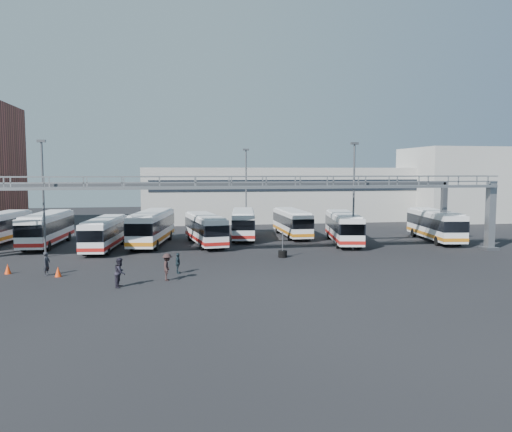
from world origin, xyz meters
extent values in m
plane|color=black|center=(0.00, 0.00, 0.00)|extent=(140.00, 140.00, 0.00)
cube|color=gray|center=(25.00, 5.00, 3.30)|extent=(0.70, 0.70, 6.60)
cube|color=#4C4F54|center=(25.00, 5.00, 0.12)|extent=(1.40, 1.40, 0.25)
cube|color=gray|center=(0.00, 5.00, 6.10)|extent=(50.00, 1.80, 0.22)
cube|color=gray|center=(0.00, 4.15, 7.05)|extent=(50.00, 0.10, 0.10)
cube|color=gray|center=(0.00, 5.85, 7.05)|extent=(50.00, 0.10, 0.10)
cube|color=#4C4F54|center=(0.00, 9.00, 6.30)|extent=(45.00, 0.50, 0.35)
cube|color=#9E9E99|center=(12.00, 38.00, 4.00)|extent=(42.00, 14.00, 8.00)
cube|color=#B2B2AD|center=(38.00, 32.00, 5.50)|extent=(14.00, 12.00, 11.00)
cylinder|color=#4C4F54|center=(-16.00, 8.00, 5.00)|extent=(0.18, 0.18, 10.00)
cube|color=#4C4F54|center=(-16.00, 8.00, 10.10)|extent=(0.70, 0.35, 0.22)
cylinder|color=#4C4F54|center=(12.00, 7.00, 5.00)|extent=(0.18, 0.18, 10.00)
cube|color=#4C4F54|center=(12.00, 7.00, 10.10)|extent=(0.70, 0.35, 0.22)
cylinder|color=#4C4F54|center=(4.00, 22.00, 5.00)|extent=(0.18, 0.18, 10.00)
cube|color=#4C4F54|center=(4.00, 22.00, 10.10)|extent=(0.70, 0.35, 0.22)
cylinder|color=black|center=(-23.06, 20.24, 0.48)|extent=(0.43, 0.99, 0.96)
cylinder|color=black|center=(-20.92, 19.91, 0.48)|extent=(0.43, 0.99, 0.96)
cube|color=silver|center=(-17.37, 14.74, 1.81)|extent=(3.27, 11.05, 2.73)
cube|color=black|center=(-17.37, 14.74, 2.13)|extent=(3.34, 11.12, 1.09)
cube|color=#AA1815|center=(-17.37, 14.74, 0.84)|extent=(3.32, 11.11, 0.35)
cube|color=silver|center=(-17.37, 14.74, 3.25)|extent=(2.94, 9.95, 0.16)
cylinder|color=black|center=(-18.74, 11.34, 0.50)|extent=(0.37, 1.01, 0.99)
cylinder|color=black|center=(-16.51, 11.18, 0.50)|extent=(0.37, 1.01, 0.99)
cylinder|color=black|center=(-18.22, 18.30, 0.50)|extent=(0.37, 1.01, 0.99)
cylinder|color=black|center=(-15.99, 18.14, 0.50)|extent=(0.37, 1.01, 0.99)
cube|color=silver|center=(-11.36, 11.13, 1.65)|extent=(3.41, 10.16, 2.49)
cube|color=black|center=(-11.36, 11.13, 1.95)|extent=(3.48, 10.22, 1.00)
cube|color=#AA1815|center=(-11.36, 11.13, 0.77)|extent=(3.46, 10.21, 0.32)
cube|color=silver|center=(-11.36, 11.13, 2.97)|extent=(3.07, 9.14, 0.14)
cylinder|color=black|center=(-12.74, 8.09, 0.45)|extent=(0.38, 0.93, 0.91)
cylinder|color=black|center=(-10.72, 7.85, 0.45)|extent=(0.38, 0.93, 0.91)
cylinder|color=black|center=(-11.99, 14.42, 0.45)|extent=(0.38, 0.93, 0.91)
cylinder|color=black|center=(-9.98, 14.18, 0.45)|extent=(0.38, 0.93, 0.91)
cube|color=silver|center=(-7.00, 13.61, 1.87)|extent=(4.56, 11.57, 2.82)
cube|color=black|center=(-7.00, 13.61, 2.21)|extent=(4.63, 11.64, 1.13)
cube|color=#C26C12|center=(-7.00, 13.61, 0.87)|extent=(4.61, 11.63, 0.36)
cube|color=silver|center=(-7.00, 13.61, 3.37)|extent=(4.10, 10.41, 0.16)
cylinder|color=black|center=(-8.80, 10.26, 0.51)|extent=(0.49, 1.07, 1.03)
cylinder|color=black|center=(-6.51, 9.85, 0.51)|extent=(0.49, 1.07, 1.03)
cylinder|color=black|center=(-7.50, 17.37, 0.51)|extent=(0.49, 1.07, 1.03)
cylinder|color=black|center=(-5.21, 16.96, 0.51)|extent=(0.49, 1.07, 1.03)
cube|color=silver|center=(-1.64, 12.72, 1.69)|extent=(3.71, 10.42, 2.55)
cube|color=black|center=(-1.64, 12.72, 1.99)|extent=(3.77, 10.49, 1.02)
cube|color=#AA1815|center=(-1.64, 12.72, 0.79)|extent=(3.76, 10.48, 0.32)
cube|color=silver|center=(-1.64, 12.72, 3.04)|extent=(3.34, 9.38, 0.15)
cylinder|color=black|center=(-2.21, 9.34, 0.46)|extent=(0.40, 0.96, 0.93)
cylinder|color=black|center=(-0.16, 9.63, 0.46)|extent=(0.40, 0.96, 0.93)
cylinder|color=black|center=(-3.12, 15.80, 0.46)|extent=(0.40, 0.96, 0.93)
cylinder|color=black|center=(-1.06, 16.09, 0.46)|extent=(0.40, 0.96, 0.93)
cube|color=silver|center=(2.90, 17.05, 1.71)|extent=(3.82, 10.57, 2.58)
cube|color=black|center=(2.90, 17.05, 2.02)|extent=(3.89, 10.63, 1.03)
cube|color=#AA1815|center=(2.90, 17.05, 0.80)|extent=(3.88, 10.62, 0.33)
cube|color=silver|center=(2.90, 17.05, 3.08)|extent=(3.44, 9.51, 0.15)
cylinder|color=black|center=(1.38, 13.93, 0.47)|extent=(0.41, 0.97, 0.94)
cylinder|color=black|center=(3.47, 13.62, 0.47)|extent=(0.41, 0.97, 0.94)
cylinder|color=black|center=(2.34, 20.47, 0.47)|extent=(0.41, 0.97, 0.94)
cylinder|color=black|center=(4.42, 20.17, 0.47)|extent=(0.41, 0.97, 0.94)
cube|color=silver|center=(8.62, 17.42, 1.68)|extent=(2.37, 10.14, 2.53)
cube|color=black|center=(8.62, 17.42, 1.98)|extent=(2.43, 10.20, 1.01)
cube|color=#C26C12|center=(8.62, 17.42, 0.78)|extent=(2.42, 10.19, 0.32)
cube|color=silver|center=(8.62, 17.42, 3.02)|extent=(2.14, 9.13, 0.15)
cylinder|color=black|center=(7.56, 14.19, 0.46)|extent=(0.28, 0.92, 0.92)
cylinder|color=black|center=(9.62, 14.17, 0.46)|extent=(0.28, 0.92, 0.92)
cylinder|color=black|center=(7.61, 20.67, 0.46)|extent=(0.28, 0.92, 0.92)
cylinder|color=black|center=(9.67, 20.65, 0.46)|extent=(0.28, 0.92, 0.92)
cube|color=silver|center=(12.58, 11.26, 1.75)|extent=(4.30, 10.78, 2.63)
cube|color=black|center=(12.58, 11.26, 2.06)|extent=(4.37, 10.85, 1.05)
cube|color=#AA1815|center=(12.58, 11.26, 0.81)|extent=(4.36, 10.84, 0.33)
cube|color=silver|center=(12.58, 11.26, 3.14)|extent=(3.87, 9.71, 0.15)
cylinder|color=black|center=(10.90, 8.15, 0.48)|extent=(0.46, 0.99, 0.96)
cylinder|color=black|center=(13.01, 7.75, 0.48)|extent=(0.46, 0.99, 0.96)
cylinder|color=black|center=(12.15, 14.77, 0.48)|extent=(0.46, 0.99, 0.96)
cylinder|color=black|center=(14.26, 14.37, 0.48)|extent=(0.46, 0.99, 0.96)
cube|color=silver|center=(22.96, 11.39, 1.79)|extent=(3.96, 11.02, 2.70)
cube|color=black|center=(22.96, 11.39, 2.11)|extent=(4.02, 11.09, 1.08)
cube|color=#C26C12|center=(22.96, 11.39, 0.83)|extent=(4.01, 11.08, 0.34)
cube|color=silver|center=(22.96, 11.39, 3.21)|extent=(3.56, 9.92, 0.16)
cylinder|color=black|center=(21.37, 8.13, 0.49)|extent=(0.43, 1.01, 0.98)
cylinder|color=black|center=(23.56, 7.82, 0.49)|extent=(0.43, 1.01, 0.98)
cylinder|color=black|center=(22.35, 14.96, 0.49)|extent=(0.43, 1.01, 0.98)
cylinder|color=black|center=(24.54, 14.65, 0.49)|extent=(0.43, 1.01, 0.98)
imported|color=#212329|center=(-14.01, -0.28, 0.86)|extent=(0.57, 0.72, 1.71)
imported|color=black|center=(-8.43, -4.92, 0.96)|extent=(0.90, 1.06, 1.92)
imported|color=black|center=(-5.42, -3.49, 0.94)|extent=(0.78, 1.26, 1.88)
imported|color=#1B2A31|center=(-4.66, -1.22, 0.76)|extent=(0.43, 0.91, 1.52)
cone|color=#EC3B0D|center=(-16.96, 0.77, 0.37)|extent=(0.52, 0.52, 0.74)
cone|color=#EC3B0D|center=(-13.12, -0.89, 0.37)|extent=(0.58, 0.58, 0.74)
cylinder|color=black|center=(4.47, 4.14, 0.11)|extent=(0.77, 0.77, 0.18)
cylinder|color=black|center=(4.47, 4.14, 0.31)|extent=(0.77, 0.77, 0.18)
cylinder|color=black|center=(4.47, 4.14, 0.51)|extent=(0.77, 0.77, 0.18)
cylinder|color=#4C4F54|center=(4.47, 4.14, 1.10)|extent=(0.11, 0.11, 2.20)
camera|label=1|loc=(-5.22, -37.84, 7.51)|focal=35.00mm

